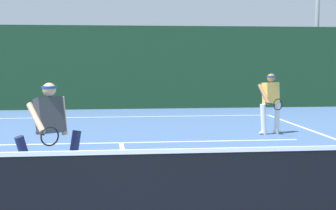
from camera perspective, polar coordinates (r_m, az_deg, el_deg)
court_line_baseline_far at (r=17.69m, az=-5.52°, el=-1.29°), size 10.37×0.10×0.01m
court_line_service at (r=12.36m, az=-5.06°, el=-4.07°), size 8.46×0.10×0.01m
court_line_centre at (r=9.21m, az=-4.54°, el=-7.27°), size 0.10×6.40×0.01m
tennis_net at (r=5.98m, az=-3.48°, el=-9.23°), size 11.37×0.09×1.06m
player_near at (r=8.51m, az=-12.63°, el=-2.46°), size 1.04×1.08×1.59m
player_far at (r=13.89m, az=11.03°, el=0.43°), size 0.71×0.92×1.57m
back_fence_windscreen at (r=20.37m, az=-5.70°, el=4.05°), size 20.68×0.12×3.19m
light_pole at (r=23.44m, az=15.85°, el=10.70°), size 0.55×0.44×6.99m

